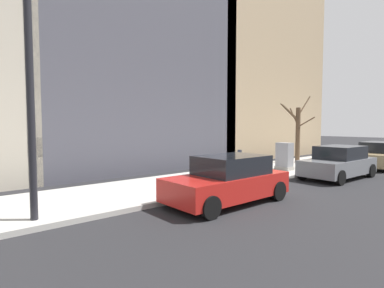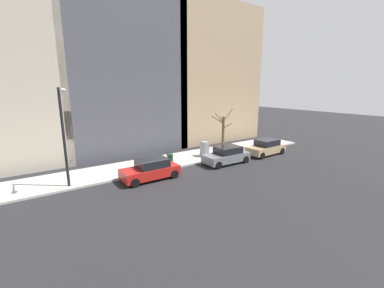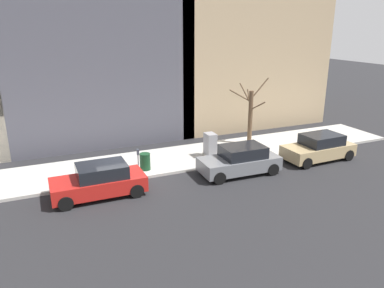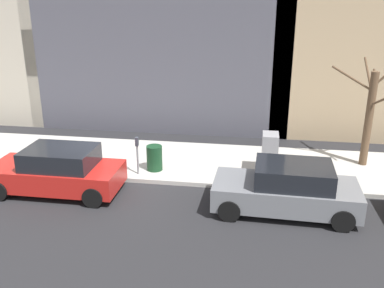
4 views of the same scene
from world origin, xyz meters
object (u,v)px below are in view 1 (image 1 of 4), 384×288
object	(u,v)px
parked_car_grey	(338,163)
bare_tree	(298,132)
utility_box	(284,157)
trash_bin	(239,169)
streetlamp	(32,60)
parking_meter	(240,163)
parked_car_red	(228,180)
parked_car_tan	(379,155)
office_tower_left	(225,64)

from	to	relation	value
parked_car_grey	bare_tree	bearing A→B (deg)	-35.77
utility_box	trash_bin	distance (m)	4.08
streetlamp	parked_car_grey	bearing A→B (deg)	-97.09
parked_car_grey	trash_bin	size ratio (longest dim) A/B	4.72
parked_car_grey	streetlamp	distance (m)	13.08
parking_meter	parked_car_red	bearing A→B (deg)	123.47
trash_bin	parking_meter	bearing A→B (deg)	132.76
utility_box	trash_bin	size ratio (longest dim) A/B	1.59
parked_car_red	parking_meter	size ratio (longest dim) A/B	3.12
parked_car_tan	office_tower_left	distance (m)	14.80
parked_car_tan	trash_bin	distance (m)	10.04
parked_car_red	office_tower_left	size ratio (longest dim) A/B	0.26
parked_car_grey	bare_tree	world-z (taller)	bare_tree
bare_tree	streetlamp	bearing A→B (deg)	98.55
utility_box	trash_bin	xyz separation A→B (m)	(-0.40, 4.05, -0.25)
parked_car_grey	parked_car_red	world-z (taller)	same
parking_meter	parked_car_grey	bearing A→B (deg)	-109.03
parked_car_tan	bare_tree	xyz separation A→B (m)	(3.89, 2.29, 1.35)
trash_bin	parked_car_grey	bearing A→B (deg)	-115.71
bare_tree	office_tower_left	distance (m)	11.10
parked_car_tan	trash_bin	bearing A→B (deg)	76.11
trash_bin	parked_car_red	bearing A→B (deg)	125.29
parked_car_grey	office_tower_left	xyz separation A→B (m)	(12.87, -5.66, 7.32)
office_tower_left	parking_meter	bearing A→B (deg)	136.22
parking_meter	streetlamp	xyz separation A→B (m)	(-0.17, 7.55, 3.04)
utility_box	trash_bin	bearing A→B (deg)	95.64
parked_car_tan	parked_car_red	xyz separation A→B (m)	(0.23, 12.55, 0.00)
parked_car_grey	parking_meter	bearing A→B (deg)	72.66
parked_car_tan	streetlamp	bearing A→B (deg)	83.62
parked_car_red	utility_box	distance (m)	7.19
bare_tree	parked_car_tan	bearing A→B (deg)	-149.54
trash_bin	utility_box	bearing A→B (deg)	-84.36
parked_car_tan	parked_car_grey	bearing A→B (deg)	88.69
parked_car_red	streetlamp	distance (m)	6.36
parking_meter	utility_box	distance (m)	4.62
trash_bin	office_tower_left	world-z (taller)	office_tower_left
parked_car_tan	parked_car_grey	world-z (taller)	same
parked_car_tan	parking_meter	xyz separation A→B (m)	(1.72, 10.29, 0.24)
streetlamp	utility_box	bearing A→B (deg)	-85.19
parked_car_tan	parking_meter	distance (m)	10.44
bare_tree	parking_meter	bearing A→B (deg)	105.17
utility_box	bare_tree	distance (m)	3.91
parked_car_tan	parking_meter	bearing A→B (deg)	79.10
parking_meter	office_tower_left	distance (m)	16.97
parked_car_grey	parked_car_red	bearing A→B (deg)	89.82
parked_car_red	parking_meter	distance (m)	2.72
parked_car_grey	parking_meter	size ratio (longest dim) A/B	3.15
parked_car_tan	parking_meter	size ratio (longest dim) A/B	3.14
parking_meter	streetlamp	distance (m)	8.14
parked_car_red	bare_tree	xyz separation A→B (m)	(3.66, -10.26, 1.35)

